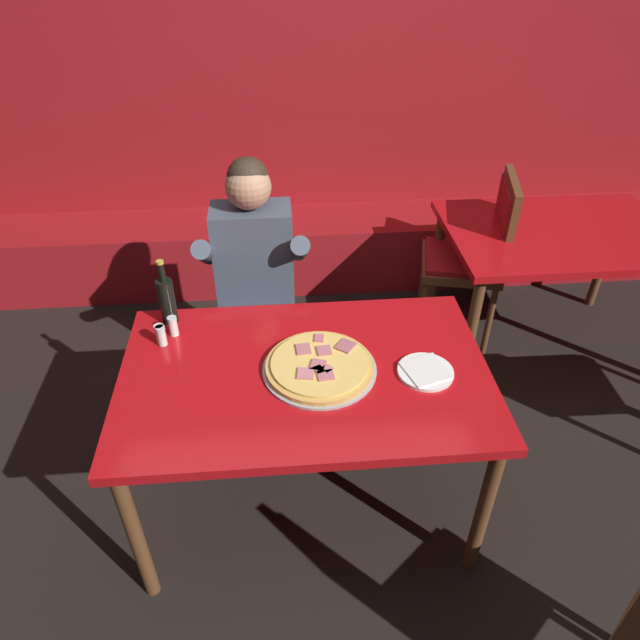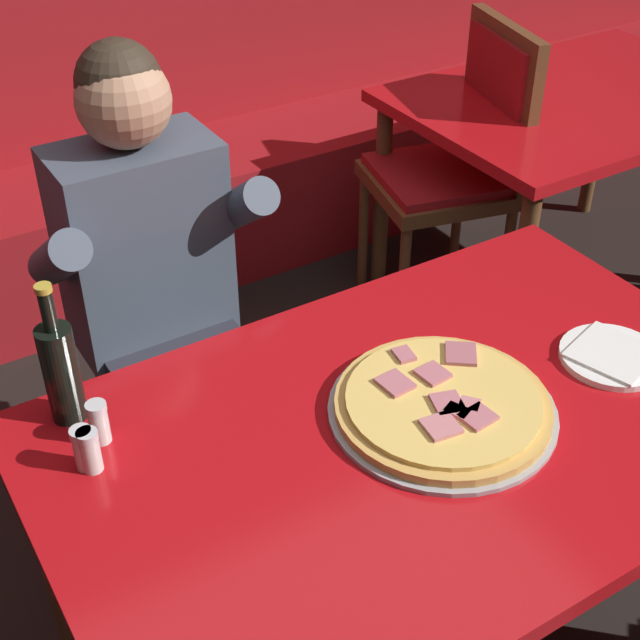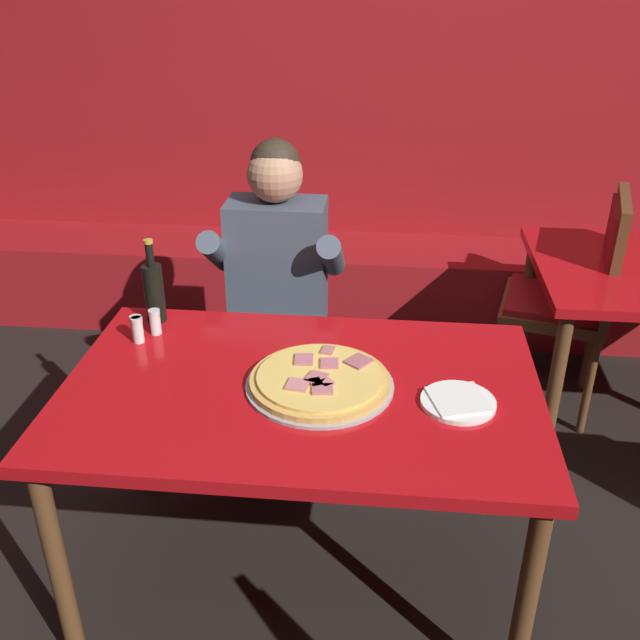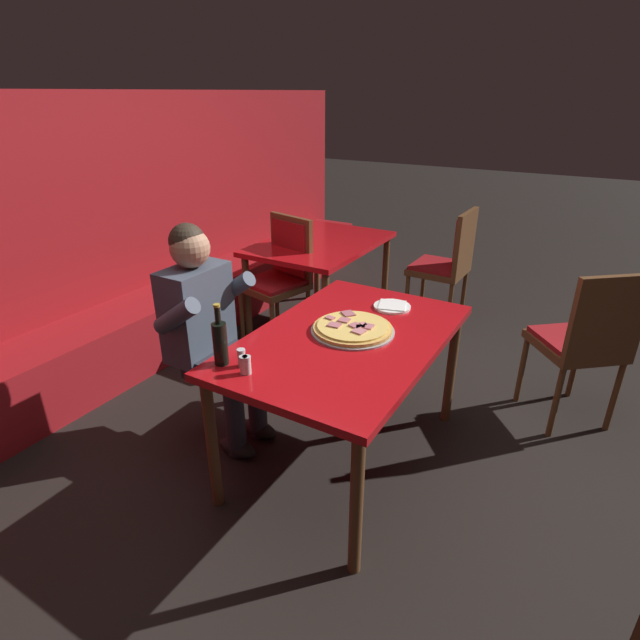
{
  "view_description": "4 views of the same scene",
  "coord_description": "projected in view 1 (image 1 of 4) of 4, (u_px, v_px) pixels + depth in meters",
  "views": [
    {
      "loc": [
        -0.08,
        -1.6,
        2.19
      ],
      "look_at": [
        0.07,
        0.21,
        0.84
      ],
      "focal_mm": 32.0,
      "sensor_mm": 36.0,
      "label": 1
    },
    {
      "loc": [
        -0.8,
        -0.95,
        1.88
      ],
      "look_at": [
        -0.08,
        0.22,
        0.89
      ],
      "focal_mm": 50.0,
      "sensor_mm": 36.0,
      "label": 2
    },
    {
      "loc": [
        0.23,
        -1.73,
        1.89
      ],
      "look_at": [
        0.05,
        0.1,
        0.93
      ],
      "focal_mm": 40.0,
      "sensor_mm": 36.0,
      "label": 3
    },
    {
      "loc": [
        -2.02,
        -1.03,
        1.88
      ],
      "look_at": [
        -0.09,
        0.11,
        0.86
      ],
      "focal_mm": 28.0,
      "sensor_mm": 36.0,
      "label": 4
    }
  ],
  "objects": [
    {
      "name": "pizza",
      "position": [
        320.0,
        366.0,
        2.13
      ],
      "size": [
        0.43,
        0.43,
        0.05
      ],
      "color": "#9E9EA3",
      "rests_on": "main_dining_table"
    },
    {
      "name": "background_dining_table",
      "position": [
        558.0,
        245.0,
        3.1
      ],
      "size": [
        1.21,
        0.85,
        0.76
      ],
      "color": "brown",
      "rests_on": "ground_plane"
    },
    {
      "name": "beer_bottle",
      "position": [
        167.0,
        299.0,
        2.33
      ],
      "size": [
        0.07,
        0.07,
        0.29
      ],
      "color": "black",
      "rests_on": "main_dining_table"
    },
    {
      "name": "dining_chair_near_left",
      "position": [
        478.0,
        249.0,
        3.23
      ],
      "size": [
        0.53,
        0.53,
        1.01
      ],
      "color": "brown",
      "rests_on": "ground_plane"
    },
    {
      "name": "ground_plane",
      "position": [
        308.0,
        496.0,
        2.6
      ],
      "size": [
        24.0,
        24.0,
        0.0
      ],
      "primitive_type": "plane",
      "color": "black"
    },
    {
      "name": "shaker_red_pepper_flakes",
      "position": [
        162.0,
        337.0,
        2.24
      ],
      "size": [
        0.04,
        0.04,
        0.09
      ],
      "color": "silver",
      "rests_on": "main_dining_table"
    },
    {
      "name": "shaker_parmesan",
      "position": [
        160.0,
        335.0,
        2.25
      ],
      "size": [
        0.04,
        0.04,
        0.09
      ],
      "color": "silver",
      "rests_on": "main_dining_table"
    },
    {
      "name": "diner_seated_blue_shirt",
      "position": [
        255.0,
        279.0,
        2.76
      ],
      "size": [
        0.53,
        0.53,
        1.27
      ],
      "color": "black",
      "rests_on": "ground_plane"
    },
    {
      "name": "booth_wall_panel",
      "position": [
        284.0,
        131.0,
        3.77
      ],
      "size": [
        6.8,
        0.16,
        1.9
      ],
      "primitive_type": "cube",
      "color": "maroon",
      "rests_on": "ground_plane"
    },
    {
      "name": "plate_white_paper",
      "position": [
        425.0,
        371.0,
        2.12
      ],
      "size": [
        0.21,
        0.21,
        0.02
      ],
      "color": "white",
      "rests_on": "main_dining_table"
    },
    {
      "name": "booth_bench",
      "position": [
        289.0,
        250.0,
        3.95
      ],
      "size": [
        6.46,
        0.48,
        0.46
      ],
      "primitive_type": "cube",
      "color": "maroon",
      "rests_on": "ground_plane"
    },
    {
      "name": "main_dining_table",
      "position": [
        305.0,
        386.0,
        2.19
      ],
      "size": [
        1.39,
        0.89,
        0.76
      ],
      "color": "brown",
      "rests_on": "ground_plane"
    },
    {
      "name": "shaker_black_pepper",
      "position": [
        173.0,
        327.0,
        2.3
      ],
      "size": [
        0.04,
        0.04,
        0.09
      ],
      "color": "silver",
      "rests_on": "main_dining_table"
    }
  ]
}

